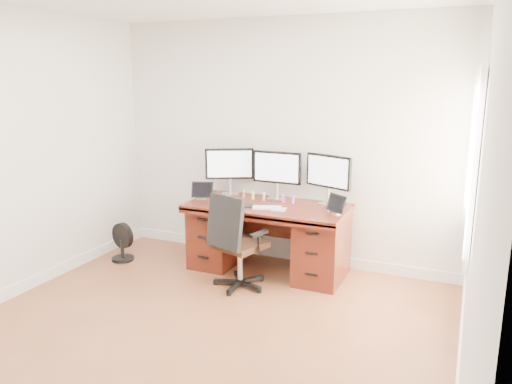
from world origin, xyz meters
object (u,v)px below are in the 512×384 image
at_px(desk, 268,235).
at_px(keyboard, 267,208).
at_px(monitor_center, 277,169).
at_px(office_chair, 237,257).
at_px(floor_fan, 122,242).

relative_size(desk, keyboard, 5.78).
bearing_deg(monitor_center, desk, -89.41).
bearing_deg(keyboard, monitor_center, 79.06).
bearing_deg(desk, office_chair, -101.22).
distance_m(desk, floor_fan, 1.71).
relative_size(monitor_center, keyboard, 1.87).
relative_size(desk, office_chair, 1.75).
bearing_deg(office_chair, floor_fan, -167.67).
bearing_deg(floor_fan, monitor_center, 32.83).
bearing_deg(desk, monitor_center, 90.00).
height_order(floor_fan, keyboard, keyboard).
xyz_separation_m(desk, keyboard, (0.05, -0.17, 0.36)).
bearing_deg(monitor_center, floor_fan, -158.55).
bearing_deg(keyboard, floor_fan, 168.91).
height_order(floor_fan, monitor_center, monitor_center).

